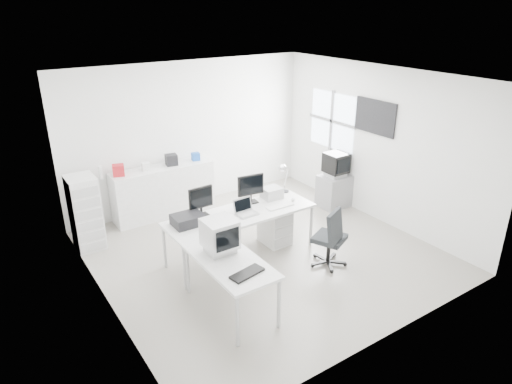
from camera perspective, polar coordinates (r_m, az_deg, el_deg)
floor at (r=7.50m, az=0.86°, el=-7.56°), size 5.00×5.00×0.01m
ceiling at (r=6.55m, az=1.01°, el=14.10°), size 5.00×5.00×0.01m
back_wall at (r=8.97m, az=-8.28°, el=7.09°), size 5.00×0.02×2.80m
left_wall at (r=5.95m, az=-19.30°, el=-2.25°), size 0.02×5.00×2.80m
right_wall at (r=8.51m, az=14.97°, el=5.69°), size 0.02×5.00×2.80m
window at (r=9.24m, az=9.46°, el=8.76°), size 0.02×1.20×1.10m
wall_picture at (r=8.42m, az=14.67°, el=9.08°), size 0.04×0.90×0.60m
main_desk at (r=7.25m, az=-1.89°, el=-5.34°), size 2.40×0.80×0.75m
side_desk at (r=6.06m, az=-3.19°, el=-11.51°), size 0.70×1.40×0.75m
drawer_pedestal at (r=7.67m, az=2.37°, el=-4.31°), size 0.40×0.50×0.60m
inkjet_printer at (r=6.76m, az=-8.51°, el=-3.44°), size 0.45×0.35×0.16m
lcd_monitor_small at (r=6.93m, az=-6.91°, el=-1.15°), size 0.40×0.23×0.49m
lcd_monitor_large at (r=7.35m, az=-0.67°, el=0.33°), size 0.47×0.23×0.47m
laptop at (r=6.98m, az=-1.15°, el=-2.06°), size 0.33×0.34×0.21m
white_keyboard at (r=7.29m, az=3.03°, el=-1.78°), size 0.47×0.15×0.02m
white_mouse at (r=7.49m, az=4.65°, el=-0.96°), size 0.06×0.06×0.06m
laser_printer at (r=7.59m, az=1.98°, el=-0.09°), size 0.32×0.28×0.18m
desk_lamp at (r=7.80m, az=3.74°, el=1.49°), size 0.14×0.14×0.43m
crt_monitor at (r=5.92m, az=-4.57°, el=-5.31°), size 0.45×0.45×0.51m
black_keyboard at (r=5.56m, az=-1.12°, el=-10.14°), size 0.47×0.25×0.03m
office_chair at (r=7.04m, az=9.18°, el=-5.39°), size 0.77×0.77×1.00m
tv_cabinet at (r=9.14m, az=9.74°, el=0.13°), size 0.59×0.48×0.64m
crt_tv at (r=8.95m, az=9.97°, el=3.36°), size 0.50×0.48×0.45m
sideboard at (r=8.76m, az=-11.46°, el=0.12°), size 1.92×0.48×0.96m
clutter_box_a at (r=8.32m, az=-16.82°, el=2.62°), size 0.24×0.22×0.20m
clutter_box_b at (r=8.47m, az=-13.60°, el=3.11°), size 0.15×0.14×0.14m
clutter_box_c at (r=8.63m, az=-10.54°, el=3.98°), size 0.23×0.22×0.21m
clutter_box_d at (r=8.84m, az=-7.56°, el=4.41°), size 0.17×0.15×0.15m
clutter_bottle at (r=8.28m, az=-18.88°, el=2.34°), size 0.07×0.07×0.22m
filing_cabinet at (r=7.88m, az=-20.56°, el=-2.46°), size 0.43×0.52×1.24m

